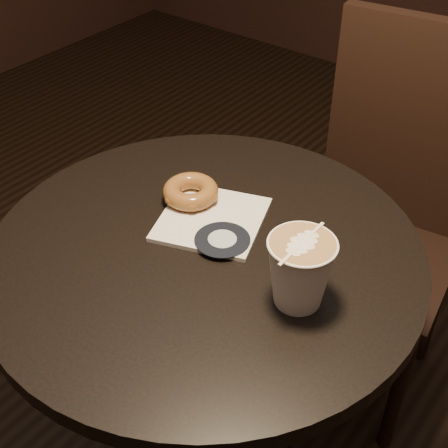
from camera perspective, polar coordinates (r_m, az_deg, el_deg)
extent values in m
cylinder|color=black|center=(1.00, -1.73, -2.76)|extent=(0.70, 0.70, 0.03)
cylinder|color=black|center=(1.27, -1.41, -15.16)|extent=(0.07, 0.07, 0.70)
cube|color=black|center=(1.50, 13.06, -3.16)|extent=(0.42, 0.42, 0.04)
cube|color=black|center=(1.49, 16.72, 8.48)|extent=(0.37, 0.09, 0.50)
cylinder|color=black|center=(1.58, 4.54, -10.34)|extent=(0.03, 0.03, 0.42)
cylinder|color=black|center=(1.53, 15.60, -14.47)|extent=(0.03, 0.03, 0.42)
cylinder|color=black|center=(1.79, 9.04, -3.57)|extent=(0.03, 0.03, 0.42)
cylinder|color=black|center=(1.74, 18.72, -6.91)|extent=(0.03, 0.03, 0.42)
cube|color=white|center=(1.04, -1.14, 0.43)|extent=(0.21, 0.21, 0.01)
torus|color=brown|center=(1.07, -3.07, 2.99)|extent=(0.10, 0.10, 0.03)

